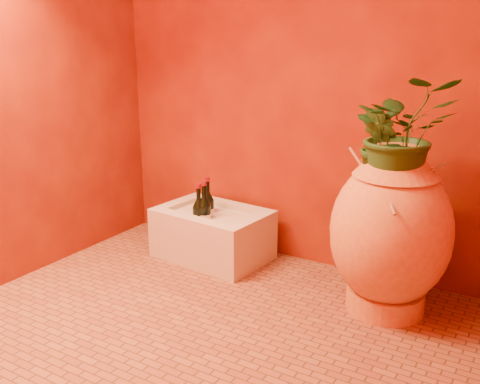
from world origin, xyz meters
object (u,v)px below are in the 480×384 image
Objects in this scene: wine_bottle_b at (208,210)px; wine_bottle_c at (199,217)px; stone_basin at (213,235)px; wall_tap at (366,157)px; amphora at (390,231)px; wine_bottle_a at (204,216)px.

wine_bottle_b reaches higher than wine_bottle_c.
stone_basin is at bearing -25.04° from wine_bottle_b.
wine_bottle_c is 1.05m from wall_tap.
amphora is at bearing -5.18° from stone_basin.
wine_bottle_c is at bearing -149.55° from wine_bottle_a.
wine_bottle_a reaches higher than stone_basin.
wine_bottle_a is 1.01× the size of wine_bottle_b.
amphora is 2.62× the size of wine_bottle_c.
amphora reaches higher than wall_tap.
wine_bottle_a is 1.05× the size of wine_bottle_c.
stone_basin is 2.11× the size of wine_bottle_b.
wine_bottle_b reaches higher than stone_basin.
amphora reaches higher than wine_bottle_c.
wine_bottle_b is at bearing 99.26° from wine_bottle_c.
wine_bottle_b is 1.04× the size of wine_bottle_c.
amphora is 1.19× the size of stone_basin.
wine_bottle_c is (0.02, -0.12, -0.00)m from wine_bottle_b.
wine_bottle_b is at bearing 114.23° from wine_bottle_a.
wine_bottle_c is at bearing 179.89° from amphora.
wine_bottle_b is 0.12m from wine_bottle_c.
amphora is 0.47m from wall_tap.
wall_tap reaches higher than stone_basin.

